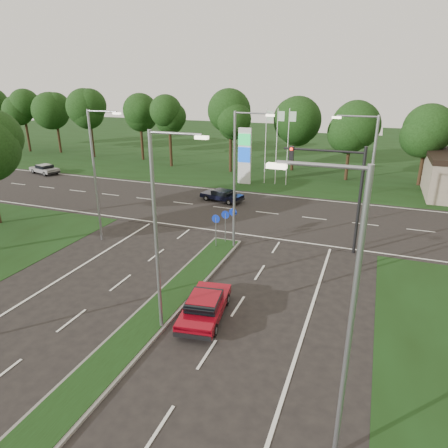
% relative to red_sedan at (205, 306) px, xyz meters
% --- Properties ---
extents(ground, '(160.00, 160.00, 0.00)m').
position_rel_red_sedan_xyz_m(ground, '(-2.33, -7.49, -0.63)').
color(ground, black).
rests_on(ground, ground).
extents(verge_far, '(160.00, 50.00, 0.02)m').
position_rel_red_sedan_xyz_m(verge_far, '(-2.33, 47.51, -0.63)').
color(verge_far, black).
rests_on(verge_far, ground).
extents(cross_road, '(160.00, 12.00, 0.02)m').
position_rel_red_sedan_xyz_m(cross_road, '(-2.33, 16.51, -0.63)').
color(cross_road, black).
rests_on(cross_road, ground).
extents(median_kerb, '(2.00, 26.00, 0.12)m').
position_rel_red_sedan_xyz_m(median_kerb, '(-2.33, -3.49, -0.57)').
color(median_kerb, slate).
rests_on(median_kerb, ground).
extents(streetlight_median_near, '(2.53, 0.22, 9.00)m').
position_rel_red_sedan_xyz_m(streetlight_median_near, '(-1.33, -1.49, 4.45)').
color(streetlight_median_near, gray).
rests_on(streetlight_median_near, ground).
extents(streetlight_median_far, '(2.53, 0.22, 9.00)m').
position_rel_red_sedan_xyz_m(streetlight_median_far, '(-1.33, 8.51, 4.45)').
color(streetlight_median_far, gray).
rests_on(streetlight_median_far, ground).
extents(streetlight_left_far, '(2.53, 0.22, 9.00)m').
position_rel_red_sedan_xyz_m(streetlight_left_far, '(-10.63, 6.51, 4.45)').
color(streetlight_left_far, gray).
rests_on(streetlight_left_far, ground).
extents(streetlight_right_far, '(2.53, 0.22, 9.00)m').
position_rel_red_sedan_xyz_m(streetlight_right_far, '(6.47, 8.51, 4.45)').
color(streetlight_right_far, gray).
rests_on(streetlight_right_far, ground).
extents(streetlight_right_near, '(2.53, 0.22, 9.00)m').
position_rel_red_sedan_xyz_m(streetlight_right_near, '(6.47, -5.49, 4.45)').
color(streetlight_right_near, gray).
rests_on(streetlight_right_near, ground).
extents(traffic_signal, '(5.10, 0.42, 7.00)m').
position_rel_red_sedan_xyz_m(traffic_signal, '(4.86, 10.50, 4.02)').
color(traffic_signal, black).
rests_on(traffic_signal, ground).
extents(median_signs, '(1.16, 1.76, 2.38)m').
position_rel_red_sedan_xyz_m(median_signs, '(-2.33, 8.91, 1.08)').
color(median_signs, gray).
rests_on(median_signs, ground).
extents(gas_pylon, '(5.80, 1.26, 8.00)m').
position_rel_red_sedan_xyz_m(gas_pylon, '(-6.11, 25.55, 2.57)').
color(gas_pylon, silver).
rests_on(gas_pylon, ground).
extents(treeline_far, '(6.00, 6.00, 9.90)m').
position_rel_red_sedan_xyz_m(treeline_far, '(-2.23, 32.44, 6.20)').
color(treeline_far, black).
rests_on(treeline_far, ground).
extents(red_sedan, '(2.36, 4.47, 1.17)m').
position_rel_red_sedan_xyz_m(red_sedan, '(0.00, 0.00, 0.00)').
color(red_sedan, maroon).
rests_on(red_sedan, ground).
extents(navy_sedan, '(4.18, 2.43, 1.08)m').
position_rel_red_sedan_xyz_m(navy_sedan, '(-6.19, 18.41, -0.05)').
color(navy_sedan, black).
rests_on(navy_sedan, ground).
extents(far_car_a, '(4.21, 2.65, 1.13)m').
position_rel_red_sedan_xyz_m(far_car_a, '(-30.32, 21.50, -0.02)').
color(far_car_a, gray).
rests_on(far_car_a, ground).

